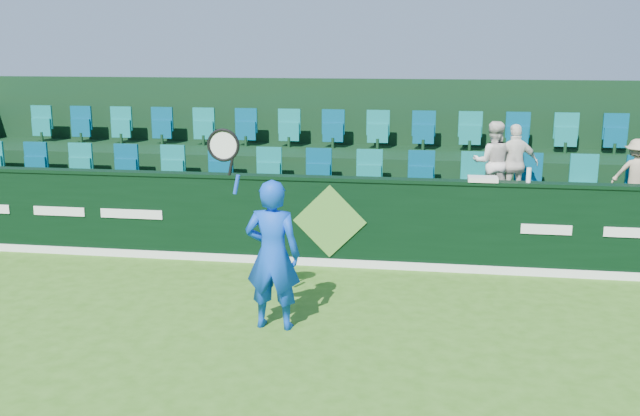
% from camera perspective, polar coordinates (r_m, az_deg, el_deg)
% --- Properties ---
extents(ground, '(60.00, 60.00, 0.00)m').
position_cam_1_polar(ground, '(7.18, -3.74, -14.00)').
color(ground, '#346718').
rests_on(ground, ground).
extents(sponsor_hoarding, '(16.00, 0.25, 1.35)m').
position_cam_1_polar(sponsor_hoarding, '(10.66, 0.87, -1.07)').
color(sponsor_hoarding, black).
rests_on(sponsor_hoarding, ground).
extents(stand_tier_front, '(16.00, 2.00, 0.80)m').
position_cam_1_polar(stand_tier_front, '(11.78, 1.60, -1.09)').
color(stand_tier_front, black).
rests_on(stand_tier_front, ground).
extents(stand_tier_back, '(16.00, 1.80, 1.30)m').
position_cam_1_polar(stand_tier_back, '(13.57, 2.63, 1.85)').
color(stand_tier_back, black).
rests_on(stand_tier_back, ground).
extents(stand_rear, '(16.00, 4.10, 2.60)m').
position_cam_1_polar(stand_rear, '(13.91, 2.85, 4.49)').
color(stand_rear, black).
rests_on(stand_rear, ground).
extents(seat_row_front, '(13.50, 0.50, 0.60)m').
position_cam_1_polar(seat_row_front, '(12.02, 1.86, 2.61)').
color(seat_row_front, '#0F7270').
rests_on(seat_row_front, stand_tier_front).
extents(seat_row_back, '(13.50, 0.50, 0.60)m').
position_cam_1_polar(seat_row_back, '(13.72, 2.80, 5.99)').
color(seat_row_back, '#0F7270').
rests_on(seat_row_back, stand_tier_back).
extents(tennis_player, '(1.07, 0.44, 2.38)m').
position_cam_1_polar(tennis_player, '(8.25, -3.85, -3.65)').
color(tennis_player, blue).
rests_on(tennis_player, ground).
extents(spectator_left, '(0.63, 0.49, 1.30)m').
position_cam_1_polar(spectator_left, '(11.55, 13.65, 3.57)').
color(spectator_left, silver).
rests_on(spectator_left, stand_tier_front).
extents(spectator_middle, '(0.79, 0.47, 1.26)m').
position_cam_1_polar(spectator_middle, '(11.59, 15.34, 3.41)').
color(spectator_middle, white).
rests_on(spectator_middle, stand_tier_front).
extents(spectator_right, '(0.76, 0.55, 1.06)m').
position_cam_1_polar(spectator_right, '(11.94, 23.97, 2.55)').
color(spectator_right, tan).
rests_on(spectator_right, stand_tier_front).
extents(towel, '(0.42, 0.27, 0.06)m').
position_cam_1_polar(towel, '(10.44, 12.89, 2.28)').
color(towel, silver).
rests_on(towel, sponsor_hoarding).
extents(drinks_bottle, '(0.07, 0.07, 0.21)m').
position_cam_1_polar(drinks_bottle, '(10.49, 16.36, 2.55)').
color(drinks_bottle, white).
rests_on(drinks_bottle, sponsor_hoarding).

